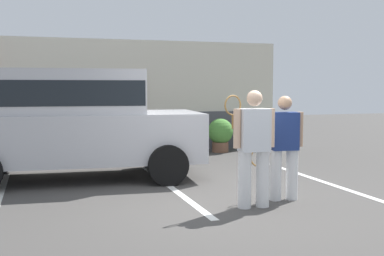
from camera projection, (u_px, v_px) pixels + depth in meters
ground_plane at (222, 206)px, 7.09m from camera, size 40.00×40.00×0.00m
parking_stripe_1 at (171, 187)px, 8.41m from camera, size 0.12×4.40×0.01m
parking_stripe_2 at (312, 178)px, 9.25m from camera, size 0.12×4.40×0.01m
house_frontage at (135, 99)px, 13.13m from camera, size 8.11×0.40×2.98m
parked_suv at (71, 119)px, 9.05m from camera, size 4.73×2.45×2.05m
tennis_player_man at (254, 147)px, 6.95m from camera, size 0.77×0.28×1.69m
tennis_player_woman at (284, 147)px, 7.42m from camera, size 0.85×0.30×1.60m
potted_plant_by_porch at (220, 133)px, 12.93m from camera, size 0.68×0.68×0.90m
potted_plant_secondary at (256, 137)px, 13.27m from camera, size 0.51×0.51×0.67m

